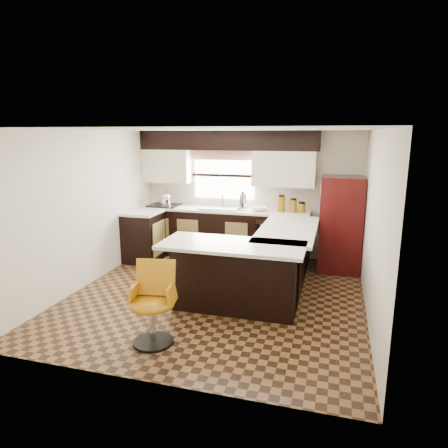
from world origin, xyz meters
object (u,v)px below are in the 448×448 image
(peninsula_long, at_px, (284,259))
(peninsula_return, at_px, (235,277))
(refrigerator, at_px, (341,224))
(bar_chair, at_px, (152,305))

(peninsula_long, distance_m, peninsula_return, 1.11)
(peninsula_long, xyz_separation_m, refrigerator, (0.83, 1.07, 0.37))
(refrigerator, bearing_deg, peninsula_return, -123.50)
(peninsula_long, height_order, bar_chair, bar_chair)
(peninsula_return, distance_m, bar_chair, 1.34)
(peninsula_long, xyz_separation_m, bar_chair, (-1.19, -2.14, 0.02))
(refrigerator, height_order, bar_chair, refrigerator)
(peninsula_long, distance_m, refrigerator, 1.40)
(peninsula_return, bearing_deg, peninsula_long, 61.70)
(peninsula_long, bearing_deg, refrigerator, 52.24)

